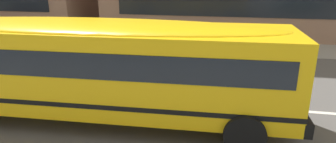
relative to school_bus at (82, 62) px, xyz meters
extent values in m
plane|color=#54514F|center=(0.80, 1.43, -1.58)|extent=(400.00, 400.00, 0.00)
cube|color=gray|center=(0.80, 8.89, -1.58)|extent=(120.00, 3.00, 0.01)
cube|color=silver|center=(0.80, 1.43, -1.58)|extent=(110.00, 0.16, 0.01)
cube|color=yellow|center=(0.23, 0.01, -0.10)|extent=(10.24, 2.61, 2.04)
cube|color=black|center=(5.39, 0.16, -0.95)|extent=(0.25, 2.32, 0.33)
cube|color=black|center=(0.23, 0.01, 0.26)|extent=(9.63, 2.63, 0.59)
cube|color=black|center=(0.23, 0.01, -0.70)|extent=(10.26, 2.64, 0.11)
ellipsoid|color=yellow|center=(0.23, 0.01, 0.92)|extent=(9.83, 2.41, 0.33)
cylinder|color=red|center=(-3.06, 1.24, -0.20)|extent=(0.42, 0.42, 0.03)
cylinder|color=black|center=(4.13, -1.04, -1.12)|extent=(0.93, 0.29, 0.93)
cylinder|color=black|center=(4.06, 1.27, -1.12)|extent=(0.93, 0.29, 0.93)
cube|color=black|center=(4.23, 10.37, 0.34)|extent=(13.66, 0.04, 1.10)
camera|label=1|loc=(3.57, -7.02, 2.24)|focal=32.51mm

